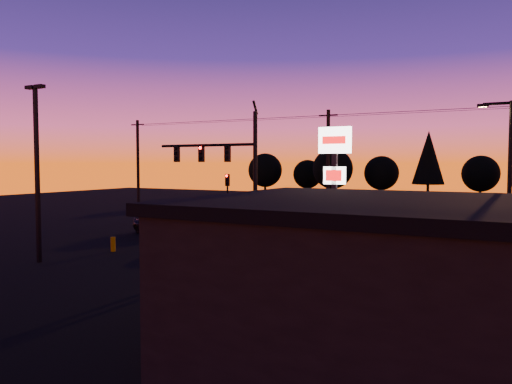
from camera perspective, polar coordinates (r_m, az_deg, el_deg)
ground at (r=25.48m, az=-7.48°, el=-8.39°), size 120.00×120.00×0.00m
lane_arrow at (r=26.54m, az=-4.45°, el=-7.89°), size 1.20×3.10×0.01m
traffic_signal_mast at (r=28.33m, az=-2.93°, el=2.86°), size 6.79×0.52×8.58m
secondary_signal at (r=37.35m, az=-3.29°, el=-0.22°), size 0.30×0.31×4.35m
parking_lot_light at (r=28.09m, az=-23.76°, el=3.26°), size 1.25×0.30×9.14m
pylon_sign at (r=22.97m, az=8.97°, el=2.67°), size 1.50×0.28×6.80m
streetlight at (r=25.64m, az=26.80°, el=1.31°), size 1.55×0.35×8.00m
utility_pole_0 at (r=45.95m, az=-13.33°, el=2.51°), size 1.40×0.26×9.00m
utility_pole_1 at (r=36.43m, az=8.22°, el=2.38°), size 1.40×0.26×9.00m
power_wires at (r=36.59m, az=8.27°, el=8.62°), size 36.00×1.22×0.07m
store_building at (r=13.09m, az=20.51°, el=-10.12°), size 12.40×8.40×4.25m
bollard at (r=30.46m, az=-16.02°, el=-5.76°), size 0.28×0.28×0.85m
tree_0 at (r=79.18m, az=1.06°, el=2.50°), size 5.36×5.36×6.74m
tree_1 at (r=79.35m, az=5.91°, el=2.04°), size 4.54×4.54×5.71m
tree_2 at (r=72.49m, az=8.75°, el=2.64°), size 5.77×5.78×7.26m
tree_3 at (r=74.53m, az=14.15°, el=2.11°), size 4.95×4.95×6.22m
tree_4 at (r=70.12m, az=19.10°, el=3.75°), size 4.18×4.18×9.50m
tree_5 at (r=74.36m, az=24.29°, el=1.92°), size 4.95×4.95×6.22m
car_left at (r=36.93m, az=-11.42°, el=-3.58°), size 4.88×3.49×1.54m
car_mid at (r=32.26m, az=-2.68°, el=-4.55°), size 4.78×2.66×1.49m
car_right at (r=30.66m, az=14.42°, el=-5.22°), size 4.94×3.55×1.33m
suv_parked at (r=18.99m, az=9.59°, el=-10.31°), size 4.56×5.48×1.39m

